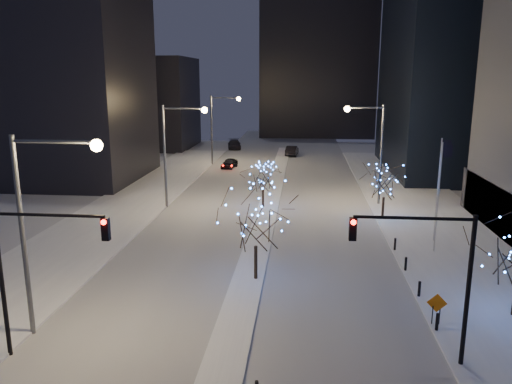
# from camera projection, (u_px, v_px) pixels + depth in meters

# --- Properties ---
(ground) EXTENTS (160.00, 160.00, 0.00)m
(ground) POSITION_uv_depth(u_px,v_px,m) (224.00, 366.00, 22.20)
(ground) COLOR silver
(ground) RESTS_ON ground
(road) EXTENTS (20.00, 130.00, 0.02)m
(road) POSITION_uv_depth(u_px,v_px,m) (273.00, 191.00, 56.14)
(road) COLOR #B5BAC5
(road) RESTS_ON ground
(median) EXTENTS (2.00, 80.00, 0.15)m
(median) POSITION_uv_depth(u_px,v_px,m) (270.00, 202.00, 51.28)
(median) COLOR white
(median) RESTS_ON ground
(east_sidewalk) EXTENTS (10.00, 90.00, 0.15)m
(east_sidewalk) POSITION_uv_depth(u_px,v_px,m) (447.00, 236.00, 40.19)
(east_sidewalk) COLOR white
(east_sidewalk) RESTS_ON ground
(west_sidewalk) EXTENTS (8.00, 90.00, 0.15)m
(west_sidewalk) POSITION_uv_depth(u_px,v_px,m) (100.00, 226.00, 42.87)
(west_sidewalk) COLOR white
(west_sidewalk) RESTS_ON ground
(filler_west_near) EXTENTS (22.00, 18.00, 24.00)m
(filler_west_near) POSITION_uv_depth(u_px,v_px,m) (47.00, 82.00, 60.89)
(filler_west_near) COLOR black
(filler_west_near) RESTS_ON ground
(filler_west_far) EXTENTS (18.00, 16.00, 16.00)m
(filler_west_far) POSITION_uv_depth(u_px,v_px,m) (142.00, 103.00, 90.70)
(filler_west_far) COLOR black
(filler_west_far) RESTS_ON ground
(horizon_block) EXTENTS (24.00, 14.00, 42.00)m
(horizon_block) POSITION_uv_depth(u_px,v_px,m) (318.00, 37.00, 106.16)
(horizon_block) COLOR black
(horizon_block) RESTS_ON ground
(street_lamp_w_near) EXTENTS (4.40, 0.56, 10.00)m
(street_lamp_w_near) POSITION_uv_depth(u_px,v_px,m) (41.00, 209.00, 23.50)
(street_lamp_w_near) COLOR #595E66
(street_lamp_w_near) RESTS_ON ground
(street_lamp_w_mid) EXTENTS (4.40, 0.56, 10.00)m
(street_lamp_w_mid) POSITION_uv_depth(u_px,v_px,m) (175.00, 142.00, 47.75)
(street_lamp_w_mid) COLOR #595E66
(street_lamp_w_mid) RESTS_ON ground
(street_lamp_w_far) EXTENTS (4.40, 0.56, 10.00)m
(street_lamp_w_far) POSITION_uv_depth(u_px,v_px,m) (219.00, 120.00, 72.00)
(street_lamp_w_far) COLOR #595E66
(street_lamp_w_far) RESTS_ON ground
(street_lamp_east) EXTENTS (3.90, 0.56, 10.00)m
(street_lamp_east) POSITION_uv_depth(u_px,v_px,m) (372.00, 141.00, 48.91)
(street_lamp_east) COLOR #595E66
(street_lamp_east) RESTS_ON ground
(traffic_signal_west) EXTENTS (5.26, 0.43, 7.00)m
(traffic_signal_west) POSITION_uv_depth(u_px,v_px,m) (32.00, 259.00, 21.90)
(traffic_signal_west) COLOR black
(traffic_signal_west) RESTS_ON ground
(traffic_signal_east) EXTENTS (5.26, 0.43, 7.00)m
(traffic_signal_east) POSITION_uv_depth(u_px,v_px,m) (433.00, 265.00, 21.27)
(traffic_signal_east) COLOR black
(traffic_signal_east) RESTS_ON ground
(flagpoles) EXTENTS (1.35, 2.60, 8.00)m
(flagpoles) POSITION_uv_depth(u_px,v_px,m) (440.00, 186.00, 36.61)
(flagpoles) COLOR silver
(flagpoles) RESTS_ON east_sidewalk
(bollards) EXTENTS (0.16, 12.16, 0.90)m
(bollards) POSITION_uv_depth(u_px,v_px,m) (412.00, 276.00, 30.82)
(bollards) COLOR black
(bollards) RESTS_ON east_sidewalk
(car_near) EXTENTS (2.24, 4.23, 1.37)m
(car_near) POSITION_uv_depth(u_px,v_px,m) (229.00, 163.00, 70.49)
(car_near) COLOR black
(car_near) RESTS_ON ground
(car_mid) EXTENTS (2.17, 5.00, 1.60)m
(car_mid) POSITION_uv_depth(u_px,v_px,m) (292.00, 151.00, 81.80)
(car_mid) COLOR black
(car_mid) RESTS_ON ground
(car_far) EXTENTS (3.12, 5.79, 1.59)m
(car_far) POSITION_uv_depth(u_px,v_px,m) (234.00, 144.00, 89.38)
(car_far) COLOR black
(car_far) RESTS_ON ground
(holiday_tree_median_near) EXTENTS (5.44, 5.44, 6.05)m
(holiday_tree_median_near) POSITION_uv_depth(u_px,v_px,m) (256.00, 219.00, 30.68)
(holiday_tree_median_near) COLOR black
(holiday_tree_median_near) RESTS_ON median
(holiday_tree_median_far) EXTENTS (4.29, 4.29, 4.48)m
(holiday_tree_median_far) POSITION_uv_depth(u_px,v_px,m) (263.00, 177.00, 48.36)
(holiday_tree_median_far) COLOR black
(holiday_tree_median_far) RESTS_ON median
(holiday_tree_plaza_far) EXTENTS (4.86, 4.86, 5.09)m
(holiday_tree_plaza_far) POSITION_uv_depth(u_px,v_px,m) (385.00, 181.00, 44.66)
(holiday_tree_plaza_far) COLOR black
(holiday_tree_plaza_far) RESTS_ON east_sidewalk
(construction_sign) EXTENTS (1.01, 0.14, 1.67)m
(construction_sign) POSITION_uv_depth(u_px,v_px,m) (437.00, 306.00, 25.49)
(construction_sign) COLOR black
(construction_sign) RESTS_ON east_sidewalk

